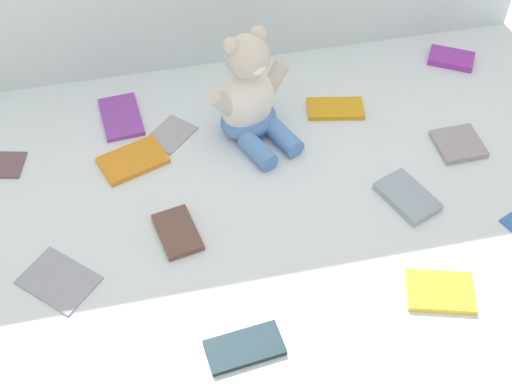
{
  "coord_description": "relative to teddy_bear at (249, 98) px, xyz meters",
  "views": [
    {
      "loc": [
        -0.16,
        -0.93,
        1.08
      ],
      "look_at": [
        0.02,
        -0.1,
        0.1
      ],
      "focal_mm": 48.8,
      "sensor_mm": 36.0,
      "label": 1
    }
  ],
  "objects": [
    {
      "name": "book_case_5",
      "position": [
        -0.26,
        -0.04,
        -0.09
      ],
      "size": [
        0.16,
        0.13,
        0.01
      ],
      "primitive_type": "cube",
      "rotation": [
        0.0,
        0.0,
        5.05
      ],
      "color": "orange",
      "rests_on": "ground_plane"
    },
    {
      "name": "book_case_6",
      "position": [
        -0.2,
        -0.26,
        -0.09
      ],
      "size": [
        0.09,
        0.13,
        0.01
      ],
      "primitive_type": "cube",
      "rotation": [
        0.0,
        0.0,
        0.19
      ],
      "color": "brown",
      "rests_on": "ground_plane"
    },
    {
      "name": "book_case_3",
      "position": [
        -0.43,
        -0.32,
        -0.09
      ],
      "size": [
        0.16,
        0.16,
        0.01
      ],
      "primitive_type": "cube",
      "rotation": [
        0.0,
        0.0,
        3.94
      ],
      "color": "#8F939F",
      "rests_on": "ground_plane"
    },
    {
      "name": "book_case_10",
      "position": [
        0.27,
        -0.27,
        -0.09
      ],
      "size": [
        0.12,
        0.15,
        0.02
      ],
      "primitive_type": "cube",
      "rotation": [
        0.0,
        0.0,
        0.38
      ],
      "color": "#8A9BAB",
      "rests_on": "ground_plane"
    },
    {
      "name": "book_case_12",
      "position": [
        0.53,
        0.13,
        -0.09
      ],
      "size": [
        0.13,
        0.11,
        0.02
      ],
      "primitive_type": "cube",
      "rotation": [
        0.0,
        0.0,
        4.19
      ],
      "color": "purple",
      "rests_on": "ground_plane"
    },
    {
      "name": "book_case_13",
      "position": [
        0.2,
        0.02,
        -0.09
      ],
      "size": [
        0.14,
        0.09,
        0.01
      ],
      "primitive_type": "cube",
      "rotation": [
        0.0,
        0.0,
        4.53
      ],
      "color": "orange",
      "rests_on": "ground_plane"
    },
    {
      "name": "teddy_bear",
      "position": [
        0.0,
        0.0,
        0.0
      ],
      "size": [
        0.21,
        0.22,
        0.26
      ],
      "rotation": [
        0.0,
        0.0,
        0.4
      ],
      "color": "white",
      "rests_on": "ground_plane"
    },
    {
      "name": "book_case_11",
      "position": [
        0.43,
        -0.15,
        -0.09
      ],
      "size": [
        0.1,
        0.1,
        0.01
      ],
      "primitive_type": "cube",
      "rotation": [
        0.0,
        0.0,
        0.02
      ],
      "color": "gray",
      "rests_on": "ground_plane"
    },
    {
      "name": "book_case_7",
      "position": [
        -0.17,
        0.02,
        -0.09
      ],
      "size": [
        0.13,
        0.13,
        0.01
      ],
      "primitive_type": "cube",
      "rotation": [
        0.0,
        0.0,
        5.48
      ],
      "color": "#9C9BA2",
      "rests_on": "ground_plane"
    },
    {
      "name": "book_case_4",
      "position": [
        -0.28,
        0.1,
        -0.09
      ],
      "size": [
        0.1,
        0.14,
        0.01
      ],
      "primitive_type": "cube",
      "rotation": [
        0.0,
        0.0,
        0.08
      ],
      "color": "purple",
      "rests_on": "ground_plane"
    },
    {
      "name": "book_case_2",
      "position": [
        0.25,
        -0.49,
        -0.09
      ],
      "size": [
        0.14,
        0.11,
        0.01
      ],
      "primitive_type": "cube",
      "rotation": [
        0.0,
        0.0,
        1.29
      ],
      "color": "yellow",
      "rests_on": "ground_plane"
    },
    {
      "name": "book_case_0",
      "position": [
        -0.12,
        -0.53,
        -0.09
      ],
      "size": [
        0.14,
        0.08,
        0.01
      ],
      "primitive_type": "cube",
      "rotation": [
        0.0,
        0.0,
        4.82
      ],
      "color": "#142831",
      "rests_on": "ground_plane"
    },
    {
      "name": "ground_plane",
      "position": [
        -0.06,
        -0.17,
        -0.1
      ],
      "size": [
        3.2,
        3.2,
        0.0
      ],
      "primitive_type": "plane",
      "color": "silver"
    }
  ]
}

